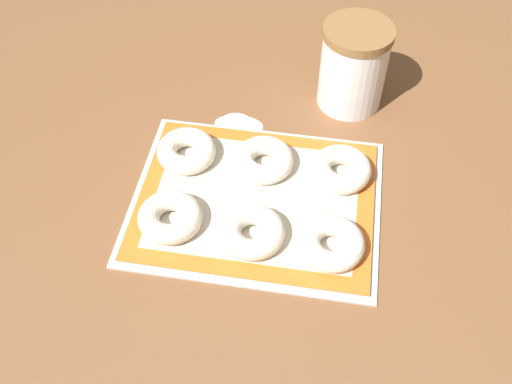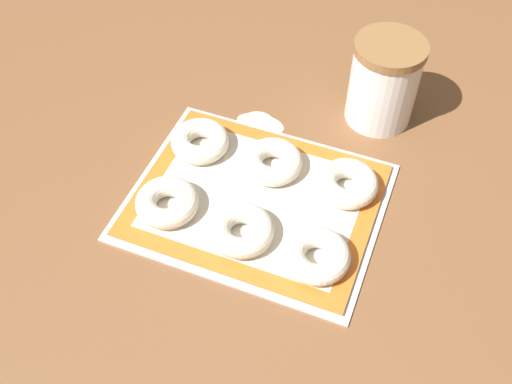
% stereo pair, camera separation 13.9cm
% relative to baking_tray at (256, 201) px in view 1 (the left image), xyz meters
% --- Properties ---
extents(ground_plane, '(2.80, 2.80, 0.00)m').
position_rel_baking_tray_xyz_m(ground_plane, '(0.01, 0.00, -0.00)').
color(ground_plane, brown).
extents(baking_tray, '(0.43, 0.35, 0.01)m').
position_rel_baking_tray_xyz_m(baking_tray, '(0.00, 0.00, 0.00)').
color(baking_tray, silver).
rests_on(baking_tray, ground_plane).
extents(baking_mat, '(0.41, 0.32, 0.00)m').
position_rel_baking_tray_xyz_m(baking_mat, '(-0.00, -0.00, 0.01)').
color(baking_mat, orange).
rests_on(baking_mat, baking_tray).
extents(bagel_front_left, '(0.11, 0.11, 0.04)m').
position_rel_baking_tray_xyz_m(bagel_front_left, '(-0.13, -0.08, 0.03)').
color(bagel_front_left, silver).
rests_on(bagel_front_left, baking_mat).
extents(bagel_front_center, '(0.11, 0.11, 0.04)m').
position_rel_baking_tray_xyz_m(bagel_front_center, '(0.01, -0.08, 0.03)').
color(bagel_front_center, silver).
rests_on(bagel_front_center, baking_mat).
extents(bagel_front_right, '(0.11, 0.11, 0.04)m').
position_rel_baking_tray_xyz_m(bagel_front_right, '(0.14, -0.09, 0.03)').
color(bagel_front_right, silver).
rests_on(bagel_front_right, baking_mat).
extents(bagel_back_left, '(0.11, 0.11, 0.04)m').
position_rel_baking_tray_xyz_m(bagel_back_left, '(-0.14, 0.08, 0.03)').
color(bagel_back_left, silver).
rests_on(bagel_back_left, baking_mat).
extents(bagel_back_center, '(0.11, 0.11, 0.04)m').
position_rel_baking_tray_xyz_m(bagel_back_center, '(0.00, 0.08, 0.03)').
color(bagel_back_center, silver).
rests_on(bagel_back_center, baking_mat).
extents(bagel_back_right, '(0.11, 0.11, 0.04)m').
position_rel_baking_tray_xyz_m(bagel_back_right, '(0.14, 0.08, 0.03)').
color(bagel_back_right, silver).
rests_on(bagel_back_right, baking_mat).
extents(flour_canister, '(0.13, 0.13, 0.17)m').
position_rel_baking_tray_xyz_m(flour_canister, '(0.14, 0.29, 0.08)').
color(flour_canister, white).
rests_on(flour_canister, ground_plane).
extents(flour_patch_near, '(0.10, 0.05, 0.00)m').
position_rel_baking_tray_xyz_m(flour_patch_near, '(-0.06, 0.19, -0.00)').
color(flour_patch_near, white).
rests_on(flour_patch_near, ground_plane).
extents(flour_patch_far, '(0.06, 0.05, 0.00)m').
position_rel_baking_tray_xyz_m(flour_patch_far, '(-0.07, 0.19, -0.00)').
color(flour_patch_far, white).
rests_on(flour_patch_far, ground_plane).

